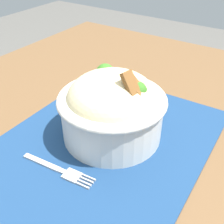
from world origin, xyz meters
TOP-DOWN VIEW (x-y plane):
  - table at (0.00, 0.00)m, footprint 1.05×0.95m
  - placemat at (0.04, 0.00)m, footprint 0.45×0.35m
  - bowl at (0.01, 0.00)m, footprint 0.19×0.19m
  - fork at (0.13, -0.02)m, footprint 0.03×0.13m

SIDE VIEW (x-z plane):
  - table at x=0.00m, z-range 0.29..0.99m
  - placemat at x=0.04m, z-range 0.71..0.71m
  - fork at x=0.13m, z-range 0.71..0.71m
  - bowl at x=0.01m, z-range 0.70..0.84m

